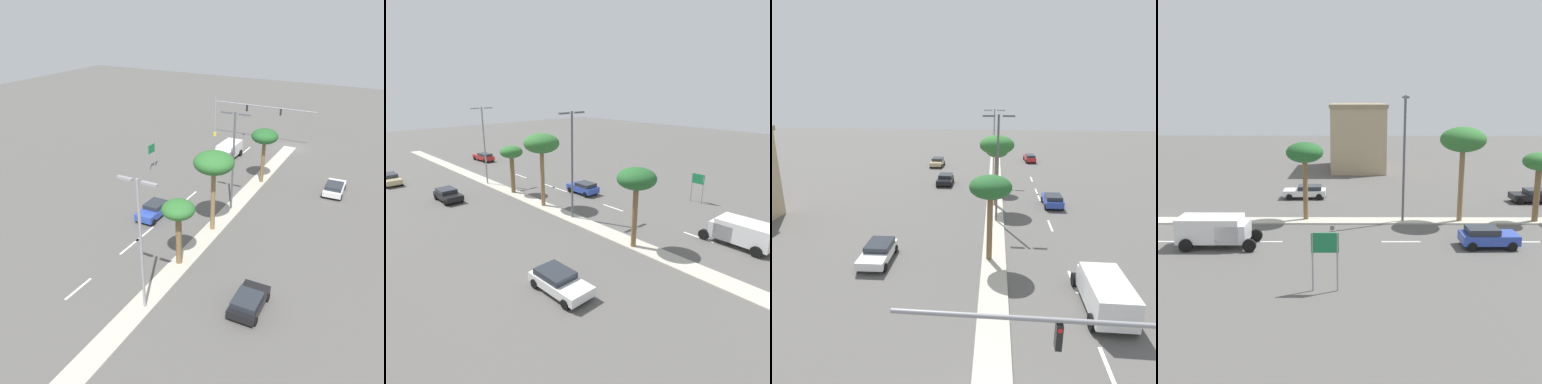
{
  "view_description": "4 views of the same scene",
  "coord_description": "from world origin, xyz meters",
  "views": [
    {
      "loc": [
        -13.7,
        56.84,
        19.71
      ],
      "look_at": [
        2.43,
        26.4,
        3.29
      ],
      "focal_mm": 37.74,
      "sensor_mm": 36.0,
      "label": 1
    },
    {
      "loc": [
        -20.15,
        -1.4,
        12.39
      ],
      "look_at": [
        -1.56,
        19.33,
        3.67
      ],
      "focal_mm": 31.64,
      "sensor_mm": 36.0,
      "label": 2
    },
    {
      "loc": [
        -0.15,
        -8.97,
        12.14
      ],
      "look_at": [
        -2.81,
        19.97,
        3.54
      ],
      "focal_mm": 31.48,
      "sensor_mm": 36.0,
      "label": 3
    },
    {
      "loc": [
        36.12,
        17.83,
        10.33
      ],
      "look_at": [
        2.43,
        17.71,
        3.04
      ],
      "focal_mm": 42.19,
      "sensor_mm": 36.0,
      "label": 4
    }
  ],
  "objects": [
    {
      "name": "sedan_blue_front",
      "position": [
        6.37,
        27.19,
        0.76
      ],
      "size": [
        2.04,
        3.89,
        1.42
      ],
      "color": "#2D47AD",
      "rests_on": "ground"
    },
    {
      "name": "commercial_building",
      "position": [
        -27.46,
        18.72,
        4.57
      ],
      "size": [
        11.66,
        7.59,
        9.1
      ],
      "color": "tan",
      "rests_on": "ground"
    },
    {
      "name": "lane_stripe_left",
      "position": [
        5.29,
        21.37,
        0.01
      ],
      "size": [
        0.2,
        2.8,
        0.01
      ],
      "primitive_type": "cube",
      "color": "silver",
      "rests_on": "ground"
    },
    {
      "name": "lane_stripe_far",
      "position": [
        5.29,
        30.41,
        0.01
      ],
      "size": [
        0.2,
        2.8,
        0.01
      ],
      "primitive_type": "cube",
      "color": "silver",
      "rests_on": "ground"
    },
    {
      "name": "palm_tree_outboard",
      "position": [
        0.16,
        32.96,
        4.8
      ],
      "size": [
        2.65,
        2.65,
        5.68
      ],
      "color": "brown",
      "rests_on": "median_curb"
    },
    {
      "name": "lane_stripe_near",
      "position": [
        5.29,
        4.0,
        0.01
      ],
      "size": [
        0.2,
        2.8,
        0.01
      ],
      "primitive_type": "cube",
      "color": "silver",
      "rests_on": "ground"
    },
    {
      "name": "palm_tree_rear",
      "position": [
        -0.37,
        14.0,
        5.57
      ],
      "size": [
        3.06,
        3.06,
        6.45
      ],
      "color": "brown",
      "rests_on": "median_curb"
    },
    {
      "name": "box_truck",
      "position": [
        6.32,
        8.54,
        1.21
      ],
      "size": [
        2.49,
        5.47,
        2.14
      ],
      "color": "silver",
      "rests_on": "ground"
    },
    {
      "name": "street_lamp_far",
      "position": [
        0.14,
        22.05,
        6.05
      ],
      "size": [
        2.9,
        0.24,
        10.16
      ],
      "color": "#515459",
      "rests_on": "median_curb"
    },
    {
      "name": "palm_tree_left",
      "position": [
        0.07,
        26.75,
        6.68
      ],
      "size": [
        3.67,
        3.67,
        7.72
      ],
      "color": "olive",
      "rests_on": "median_curb"
    },
    {
      "name": "sedan_black_center",
      "position": [
        -6.84,
        35.47,
        0.73
      ],
      "size": [
        2.12,
        3.9,
        1.34
      ],
      "color": "black",
      "rests_on": "ground"
    },
    {
      "name": "sedan_white_outboard",
      "position": [
        -8.64,
        13.19,
        0.72
      ],
      "size": [
        2.17,
        4.28,
        1.31
      ],
      "color": "silver",
      "rests_on": "ground"
    },
    {
      "name": "ground_plane",
      "position": [
        0.0,
        27.01,
        0.0
      ],
      "size": [
        160.0,
        160.0,
        0.0
      ],
      "primitive_type": "plane",
      "color": "#565451"
    },
    {
      "name": "directional_road_sign",
      "position": [
        13.54,
        16.42,
        2.34
      ],
      "size": [
        0.1,
        1.47,
        3.25
      ],
      "color": "gray",
      "rests_on": "ground"
    },
    {
      "name": "lane_stripe_trailing",
      "position": [
        5.29,
        11.47,
        0.01
      ],
      "size": [
        0.2,
        2.8,
        0.01
      ],
      "primitive_type": "cube",
      "color": "silver",
      "rests_on": "ground"
    }
  ]
}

